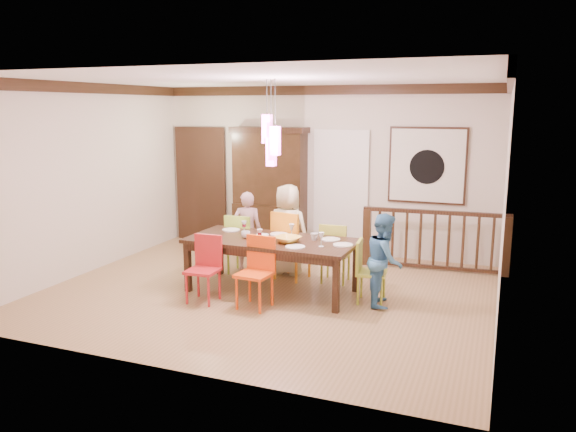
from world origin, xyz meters
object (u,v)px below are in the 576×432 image
(dining_table, at_px, (272,244))
(chair_far_left, at_px, (243,239))
(china_hutch, at_px, (270,189))
(person_far_left, at_px, (247,231))
(chair_end_right, at_px, (372,267))
(balustrade, at_px, (434,239))
(person_far_mid, at_px, (288,230))
(person_end_right, at_px, (385,260))

(dining_table, relative_size, chair_far_left, 2.54)
(china_hutch, bearing_deg, person_far_left, -81.38)
(chair_end_right, relative_size, person_far_left, 0.66)
(dining_table, bearing_deg, balustrade, 45.29)
(china_hutch, xyz_separation_m, balustrade, (2.95, -0.35, -0.60))
(person_far_mid, bearing_deg, balustrade, -149.17)
(china_hutch, distance_m, person_end_right, 3.38)
(chair_end_right, distance_m, person_end_right, 0.21)
(person_end_right, bearing_deg, dining_table, 81.14)
(chair_end_right, height_order, person_end_right, person_end_right)
(dining_table, relative_size, balustrade, 1.04)
(dining_table, bearing_deg, chair_end_right, 3.93)
(person_far_left, distance_m, person_far_mid, 0.66)
(person_far_mid, height_order, person_end_right, person_far_mid)
(dining_table, distance_m, person_far_mid, 0.87)
(dining_table, xyz_separation_m, balustrade, (1.98, 1.88, -0.17))
(china_hutch, bearing_deg, chair_end_right, -42.59)
(chair_end_right, bearing_deg, balustrade, -22.91)
(balustrade, distance_m, person_far_mid, 2.32)
(china_hutch, bearing_deg, person_end_right, -40.86)
(china_hutch, relative_size, person_end_right, 1.82)
(chair_far_left, xyz_separation_m, china_hutch, (-0.19, 1.54, 0.57))
(dining_table, height_order, person_end_right, person_end_right)
(person_far_left, xyz_separation_m, person_far_mid, (0.65, 0.05, 0.07))
(chair_end_right, height_order, balustrade, balustrade)
(balustrade, bearing_deg, person_end_right, -106.04)
(dining_table, relative_size, chair_end_right, 2.83)
(chair_far_left, relative_size, chair_end_right, 1.12)
(dining_table, distance_m, person_far_left, 1.11)
(china_hutch, height_order, person_end_right, china_hutch)
(person_far_left, distance_m, person_end_right, 2.45)
(china_hutch, height_order, person_far_left, china_hutch)
(person_end_right, bearing_deg, balustrade, -22.83)
(dining_table, distance_m, china_hutch, 2.46)
(person_far_left, bearing_deg, person_end_right, 145.79)
(dining_table, xyz_separation_m, person_end_right, (1.56, 0.04, -0.07))
(chair_far_left, distance_m, chair_end_right, 2.27)
(person_far_left, height_order, person_far_mid, person_far_mid)
(person_far_left, height_order, person_end_right, person_far_left)
(china_hutch, distance_m, person_far_left, 1.50)
(person_far_mid, distance_m, person_end_right, 1.86)
(china_hutch, distance_m, person_far_mid, 1.66)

